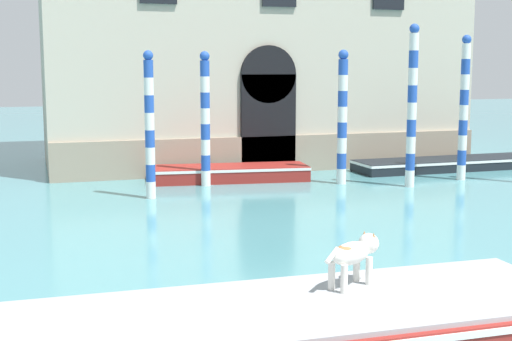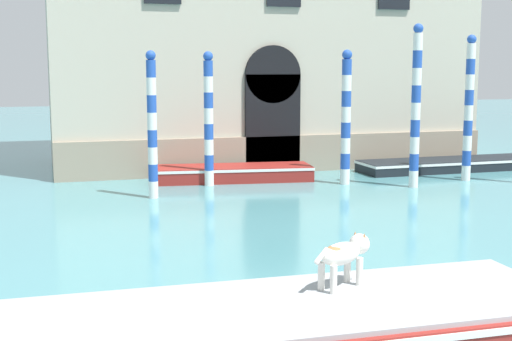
{
  "view_description": "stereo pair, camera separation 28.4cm",
  "coord_description": "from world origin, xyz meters",
  "views": [
    {
      "loc": [
        -6.12,
        -3.51,
        3.47
      ],
      "look_at": [
        -1.5,
        11.11,
        1.2
      ],
      "focal_mm": 50.0,
      "sensor_mm": 36.0,
      "label": 1
    },
    {
      "loc": [
        -5.85,
        -3.6,
        3.47
      ],
      "look_at": [
        -1.5,
        11.11,
        1.2
      ],
      "focal_mm": 50.0,
      "sensor_mm": 36.0,
      "label": 2
    }
  ],
  "objects": [
    {
      "name": "mooring_pole_4",
      "position": [
        4.21,
        14.47,
        2.33
      ],
      "size": [
        0.28,
        0.28,
        4.62
      ],
      "color": "white",
      "rests_on": "ground_plane"
    },
    {
      "name": "boat_foreground",
      "position": [
        -3.52,
        3.9,
        0.39
      ],
      "size": [
        7.61,
        2.44,
        0.73
      ],
      "rotation": [
        0.0,
        0.0,
        -0.02
      ],
      "color": "maroon",
      "rests_on": "ground_plane"
    },
    {
      "name": "boat_moored_near_palazzo",
      "position": [
        -0.45,
        17.09,
        0.24
      ],
      "size": [
        4.88,
        2.01,
        0.45
      ],
      "rotation": [
        0.0,
        0.0,
        -0.12
      ],
      "color": "maroon",
      "rests_on": "ground_plane"
    },
    {
      "name": "mooring_pole_2",
      "position": [
        -3.2,
        14.9,
        1.95
      ],
      "size": [
        0.26,
        0.26,
        3.85
      ],
      "color": "white",
      "rests_on": "ground_plane"
    },
    {
      "name": "mooring_pole_0",
      "position": [
        2.54,
        15.54,
        1.98
      ],
      "size": [
        0.29,
        0.29,
        3.92
      ],
      "color": "white",
      "rests_on": "ground_plane"
    },
    {
      "name": "mooring_pole_1",
      "position": [
        6.35,
        15.12,
        2.21
      ],
      "size": [
        0.27,
        0.27,
        4.37
      ],
      "color": "white",
      "rests_on": "ground_plane"
    },
    {
      "name": "mooring_pole_5",
      "position": [
        -1.36,
        16.4,
        1.95
      ],
      "size": [
        0.28,
        0.28,
        3.87
      ],
      "color": "white",
      "rests_on": "ground_plane"
    },
    {
      "name": "boat_moored_far",
      "position": [
        7.17,
        17.13,
        0.2
      ],
      "size": [
        6.59,
        1.68,
        0.37
      ],
      "rotation": [
        0.0,
        0.0,
        0.02
      ],
      "color": "black",
      "rests_on": "ground_plane"
    },
    {
      "name": "dog_on_deck",
      "position": [
        -2.36,
        4.32,
        1.15
      ],
      "size": [
        0.89,
        0.57,
        0.64
      ],
      "rotation": [
        0.0,
        0.0,
        0.47
      ],
      "color": "silver",
      "rests_on": "boat_foreground"
    }
  ]
}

